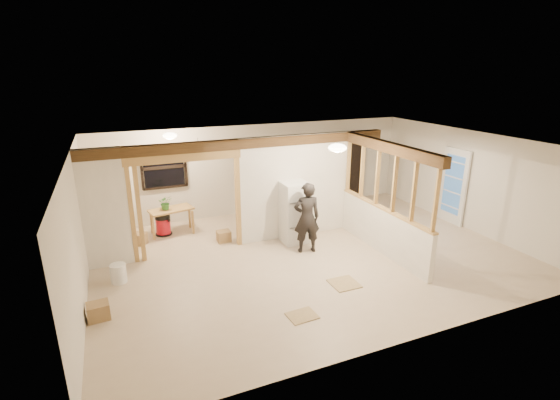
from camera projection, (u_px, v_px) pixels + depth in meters
name	position (u px, v px, depth m)	size (l,w,h in m)	color
floor	(309.00, 256.00, 9.00)	(9.00, 6.50, 0.01)	#C9B295
ceiling	(312.00, 144.00, 8.23)	(9.00, 6.50, 0.01)	white
wall_back	(259.00, 169.00, 11.47)	(9.00, 0.01, 2.50)	silver
wall_front	(414.00, 268.00, 5.77)	(9.00, 0.01, 2.50)	silver
wall_left	(77.00, 234.00, 6.96)	(0.01, 6.50, 2.50)	silver
wall_right	(469.00, 180.00, 10.27)	(0.01, 6.50, 2.50)	silver
partition_left_stub	(105.00, 209.00, 8.18)	(0.90, 0.12, 2.50)	silver
partition_center	(296.00, 187.00, 9.74)	(2.80, 0.12, 2.50)	silver
doorway_frame	(187.00, 206.00, 8.83)	(2.46, 0.14, 2.20)	tan
header_beam_back	(247.00, 143.00, 8.95)	(7.00, 0.18, 0.22)	#4E351B
header_beam_right	(389.00, 147.00, 8.50)	(0.18, 3.30, 0.22)	#4E351B
pony_wall	(382.00, 230.00, 9.09)	(0.12, 3.20, 1.00)	silver
stud_partition	(386.00, 180.00, 8.73)	(0.14, 3.20, 1.32)	tan
window_back	(164.00, 167.00, 10.35)	(1.12, 0.10, 1.10)	black
french_door	(453.00, 186.00, 10.67)	(0.12, 0.86, 2.00)	white
ceiling_dome_main	(337.00, 148.00, 7.91)	(0.36, 0.36, 0.16)	#FFEABF
ceiling_dome_util	(170.00, 136.00, 9.33)	(0.32, 0.32, 0.14)	#FFEABF
hanging_bulb	(199.00, 152.00, 9.00)	(0.07, 0.07, 0.07)	#FFD88C
refrigerator	(295.00, 212.00, 9.53)	(0.60, 0.58, 1.46)	silver
woman	(307.00, 218.00, 8.97)	(0.59, 0.39, 1.62)	black
work_table	(172.00, 221.00, 10.11)	(1.04, 0.52, 0.65)	tan
potted_plant	(166.00, 203.00, 9.90)	(0.32, 0.28, 0.36)	#2A662B
shop_vac	(163.00, 225.00, 10.04)	(0.41, 0.41, 0.53)	#A40E1A
bookshelf	(348.00, 171.00, 12.39)	(0.97, 0.32, 1.93)	black
bucket	(118.00, 273.00, 7.82)	(0.30, 0.30, 0.38)	white
box_util_a	(224.00, 236.00, 9.69)	(0.31, 0.27, 0.27)	olive
box_util_b	(140.00, 239.00, 9.53)	(0.29, 0.29, 0.27)	olive
box_front	(98.00, 311.00, 6.68)	(0.35, 0.28, 0.28)	olive
floor_panel_near	(344.00, 283.00, 7.81)	(0.52, 0.52, 0.02)	tan
floor_panel_far	(302.00, 316.00, 6.79)	(0.48, 0.39, 0.02)	tan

